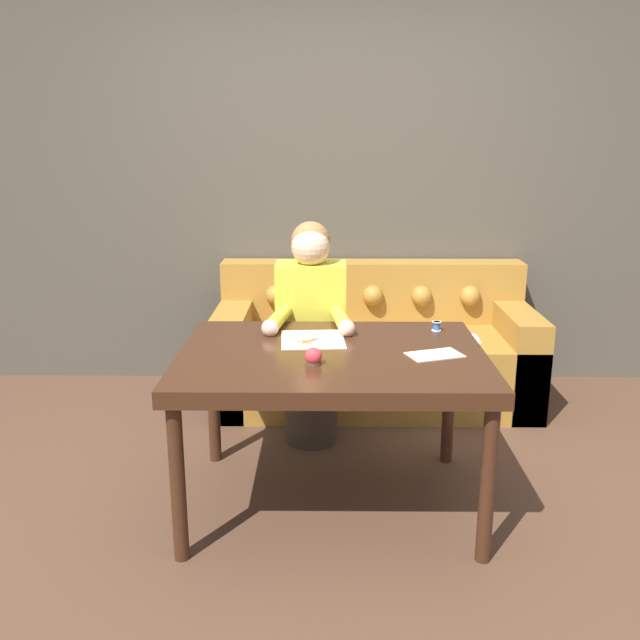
# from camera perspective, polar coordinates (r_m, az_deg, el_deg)

# --- Properties ---
(ground_plane) EXTENTS (16.00, 16.00, 0.00)m
(ground_plane) POSITION_cam_1_polar(r_m,az_deg,el_deg) (3.18, 1.22, -15.36)
(ground_plane) COLOR #4C3323
(wall_back) EXTENTS (8.00, 0.06, 2.60)m
(wall_back) POSITION_cam_1_polar(r_m,az_deg,el_deg) (4.48, 1.06, 11.19)
(wall_back) COLOR #474238
(wall_back) RESTS_ON ground_plane
(dining_table) EXTENTS (1.31, 0.97, 0.73)m
(dining_table) POSITION_cam_1_polar(r_m,az_deg,el_deg) (2.92, 1.01, -3.97)
(dining_table) COLOR #381E11
(dining_table) RESTS_ON ground_plane
(couch) EXTENTS (1.94, 0.83, 0.83)m
(couch) POSITION_cam_1_polar(r_m,az_deg,el_deg) (4.27, 4.50, -2.70)
(couch) COLOR olive
(couch) RESTS_ON ground_plane
(person) EXTENTS (0.43, 0.61, 1.20)m
(person) POSITION_cam_1_polar(r_m,az_deg,el_deg) (3.56, -0.77, -1.34)
(person) COLOR #33281E
(person) RESTS_ON ground_plane
(pattern_paper_main) EXTENTS (0.30, 0.31, 0.00)m
(pattern_paper_main) POSITION_cam_1_polar(r_m,az_deg,el_deg) (3.06, -0.62, -1.65)
(pattern_paper_main) COLOR beige
(pattern_paper_main) RESTS_ON dining_table
(pattern_paper_offcut) EXTENTS (0.26, 0.20, 0.00)m
(pattern_paper_offcut) POSITION_cam_1_polar(r_m,az_deg,el_deg) (2.89, 9.63, -2.90)
(pattern_paper_offcut) COLOR beige
(pattern_paper_offcut) RESTS_ON dining_table
(scissors) EXTENTS (0.19, 0.19, 0.01)m
(scissors) POSITION_cam_1_polar(r_m,az_deg,el_deg) (3.04, -0.68, -1.74)
(scissors) COLOR silver
(scissors) RESTS_ON dining_table
(thread_spool) EXTENTS (0.04, 0.04, 0.05)m
(thread_spool) POSITION_cam_1_polar(r_m,az_deg,el_deg) (3.25, 9.78, -0.51)
(thread_spool) COLOR #3366B2
(thread_spool) RESTS_ON dining_table
(pin_cushion) EXTENTS (0.07, 0.07, 0.07)m
(pin_cushion) POSITION_cam_1_polar(r_m,az_deg,el_deg) (2.73, -0.56, -3.12)
(pin_cushion) COLOR #4C3828
(pin_cushion) RESTS_ON dining_table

